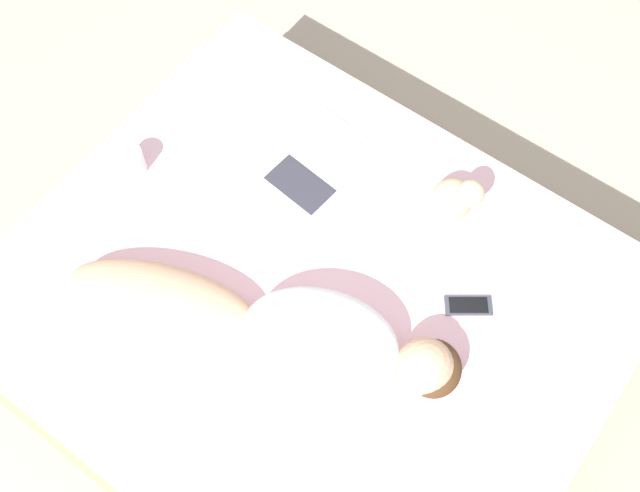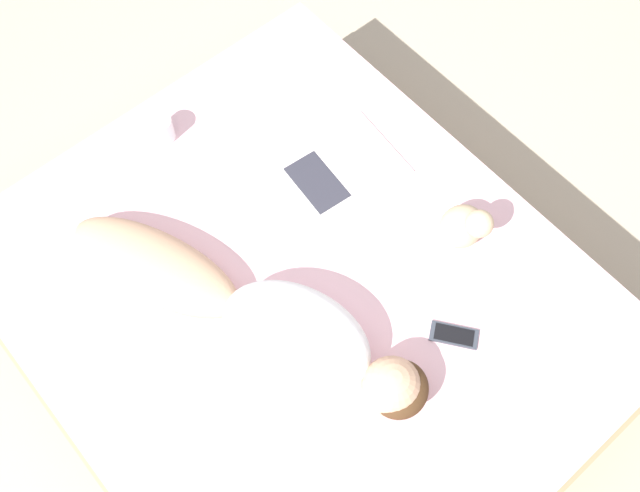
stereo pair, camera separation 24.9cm
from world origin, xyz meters
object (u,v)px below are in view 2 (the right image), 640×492
Objects in this scene: person at (260,319)px; cell_phone at (454,335)px; open_magazine at (340,169)px; coffee_mug at (160,129)px.

cell_phone is at bearing 116.20° from person.
cell_phone is at bearing 84.45° from open_magazine.
coffee_mug is at bearing -47.48° from open_magazine.
person is 7.71× the size of cell_phone.
coffee_mug is at bearing -114.61° from cell_phone.
person is at bearing 76.92° from coffee_mug.
person is at bearing -79.41° from cell_phone.
open_magazine is at bearing 127.03° from coffee_mug.
person is 9.81× the size of coffee_mug.
cell_phone is (0.14, 0.71, 0.00)m from open_magazine.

